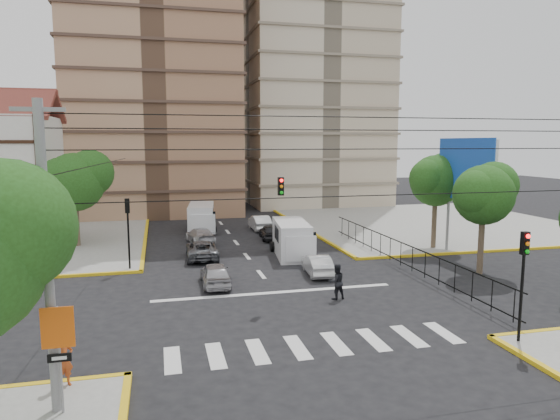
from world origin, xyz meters
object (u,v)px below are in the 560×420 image
object	(u,v)px
pedestrian_crosswalk	(336,282)
van_right_lane	(293,240)
van_left_lane	(202,219)
district_sign	(58,337)
pedestrian_sw_corner	(63,361)
car_white_front_right	(317,264)
car_silver_front_left	(215,274)
traffic_light_nw	(128,222)
traffic_light_se	(523,268)

from	to	relation	value
pedestrian_crosswalk	van_right_lane	bearing A→B (deg)	-101.10
van_left_lane	van_right_lane	bearing A→B (deg)	-57.69
district_sign	van_right_lane	xyz separation A→B (m)	(11.89, 18.36, -1.27)
district_sign	pedestrian_sw_corner	size ratio (longest dim) A/B	1.86
van_left_lane	car_white_front_right	world-z (taller)	van_left_lane
district_sign	van_right_lane	world-z (taller)	district_sign
van_left_lane	car_silver_front_left	world-z (taller)	van_left_lane
traffic_light_nw	district_sign	world-z (taller)	traffic_light_nw
traffic_light_se	district_sign	size ratio (longest dim) A/B	1.38
traffic_light_se	traffic_light_nw	distance (m)	22.06
car_white_front_right	pedestrian_sw_corner	size ratio (longest dim) A/B	2.19
car_silver_front_left	car_white_front_right	distance (m)	6.33
traffic_light_se	van_right_lane	size ratio (longest dim) A/B	0.78
traffic_light_nw	car_silver_front_left	bearing A→B (deg)	-42.76
van_right_lane	pedestrian_crosswalk	xyz separation A→B (m)	(-0.31, -9.72, -0.28)
traffic_light_nw	car_silver_front_left	xyz separation A→B (m)	(4.84, -4.48, -2.45)
district_sign	pedestrian_crosswalk	world-z (taller)	district_sign
traffic_light_nw	car_silver_front_left	world-z (taller)	traffic_light_nw
district_sign	traffic_light_se	bearing A→B (deg)	4.95
pedestrian_sw_corner	pedestrian_crosswalk	world-z (taller)	pedestrian_sw_corner
van_left_lane	pedestrian_crosswalk	size ratio (longest dim) A/B	3.12
traffic_light_se	pedestrian_crosswalk	size ratio (longest dim) A/B	2.42
van_right_lane	pedestrian_sw_corner	xyz separation A→B (m)	(-12.13, -16.62, -0.18)
van_right_lane	district_sign	bearing A→B (deg)	-116.02
pedestrian_sw_corner	pedestrian_crosswalk	bearing A→B (deg)	-1.64
car_silver_front_left	pedestrian_crosswalk	xyz separation A→B (m)	(5.74, -3.92, 0.25)
van_right_lane	van_left_lane	size ratio (longest dim) A/B	0.99
van_left_lane	traffic_light_nw	bearing A→B (deg)	-106.62
van_right_lane	van_left_lane	distance (m)	12.52
traffic_light_se	van_left_lane	world-z (taller)	traffic_light_se
district_sign	car_white_front_right	size ratio (longest dim) A/B	0.85
pedestrian_sw_corner	van_left_lane	bearing A→B (deg)	44.43
traffic_light_se	car_silver_front_left	bearing A→B (deg)	134.05
traffic_light_se	car_white_front_right	bearing A→B (deg)	110.52
van_left_lane	car_white_front_right	distance (m)	17.19
car_silver_front_left	car_white_front_right	bearing A→B (deg)	-171.36
traffic_light_se	car_white_front_right	world-z (taller)	traffic_light_se
traffic_light_se	traffic_light_nw	bearing A→B (deg)	135.00
traffic_light_nw	car_silver_front_left	size ratio (longest dim) A/B	1.14
van_right_lane	car_silver_front_left	bearing A→B (deg)	-129.29
car_white_front_right	pedestrian_sw_corner	bearing A→B (deg)	48.38
car_white_front_right	pedestrian_sw_corner	distance (m)	17.01
district_sign	van_left_lane	distance (m)	30.43
van_right_lane	pedestrian_crosswalk	size ratio (longest dim) A/B	3.10
traffic_light_se	traffic_light_nw	xyz separation A→B (m)	(-15.60, 15.60, 0.00)
pedestrian_sw_corner	car_white_front_right	bearing A→B (deg)	11.54
van_right_lane	car_silver_front_left	size ratio (longest dim) A/B	1.46
district_sign	van_right_lane	distance (m)	21.91
van_right_lane	van_left_lane	world-z (taller)	van_left_lane
van_right_lane	car_silver_front_left	distance (m)	8.40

